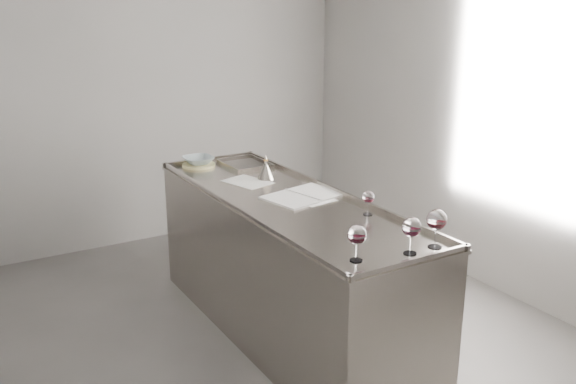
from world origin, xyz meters
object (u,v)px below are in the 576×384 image
counter (286,268)px  wine_glass_left (357,236)px  ceramic_bowl (198,160)px  wine_funnel (266,172)px  wine_glass_middle (412,228)px  wine_glass_right (437,221)px  wine_glass_small (368,198)px  notebook (303,196)px

counter → wine_glass_left: 1.20m
ceramic_bowl → wine_funnel: bearing=-65.1°
wine_funnel → wine_glass_left: bearing=-102.3°
wine_glass_middle → wine_glass_right: size_ratio=0.94×
wine_glass_right → wine_glass_small: wine_glass_right is taller
wine_glass_left → wine_glass_small: size_ratio=1.26×
notebook → wine_glass_small: bearing=-86.1°
counter → wine_glass_left: bearing=-101.2°
wine_glass_middle → notebook: size_ratio=0.35×
notebook → ceramic_bowl: ceramic_bowl is taller
counter → wine_glass_small: size_ratio=16.53×
wine_funnel → wine_glass_small: bearing=-81.6°
notebook → wine_glass_right: bearing=-95.9°
counter → notebook: size_ratio=4.44×
wine_glass_middle → wine_funnel: wine_glass_middle is taller
wine_glass_left → wine_glass_small: wine_glass_left is taller
wine_glass_right → notebook: bearing=96.4°
counter → wine_glass_left: wine_glass_left is taller
wine_glass_middle → wine_funnel: (0.04, 1.58, -0.08)m
wine_glass_left → wine_glass_middle: (0.29, -0.07, 0.01)m
counter → wine_glass_left: (-0.20, -1.01, 0.60)m
counter → wine_glass_middle: wine_glass_middle is taller
wine_glass_middle → wine_glass_right: (0.17, 0.00, 0.01)m
counter → wine_funnel: bearing=75.6°
wine_glass_small → wine_glass_middle: bearing=-107.7°
wine_glass_middle → wine_glass_right: bearing=0.0°
wine_glass_middle → wine_glass_right: 0.17m
wine_glass_small → wine_funnel: size_ratio=0.81×
notebook → ceramic_bowl: 1.11m
wine_glass_small → notebook: 0.52m
wine_glass_right → wine_funnel: size_ratio=1.14×
wine_glass_left → ceramic_bowl: 2.10m
counter → wine_glass_small: 0.80m
ceramic_bowl → wine_glass_middle: bearing=-84.0°
wine_glass_right → notebook: wine_glass_right is taller
wine_glass_left → wine_glass_right: wine_glass_right is taller
wine_funnel → counter: bearing=-104.4°
counter → wine_glass_small: wine_glass_small is taller
wine_funnel → wine_glass_right: bearing=-85.5°
counter → wine_glass_left: size_ratio=13.11×
wine_glass_left → counter: bearing=78.8°
wine_glass_middle → wine_funnel: size_ratio=1.07×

